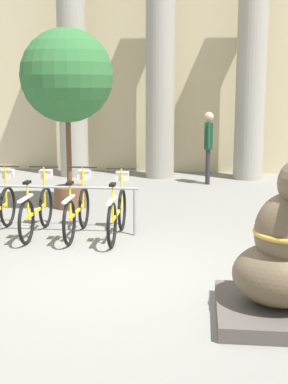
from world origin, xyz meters
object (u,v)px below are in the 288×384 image
at_px(bicycle_1, 37,209).
at_px(potted_tree, 67,79).
at_px(bicycle_3, 118,212).
at_px(elephant_statue, 287,256).
at_px(bicycle_2, 77,210).
at_px(person_pedestrian, 208,141).

relative_size(bicycle_1, potted_tree, 0.50).
bearing_deg(bicycle_1, bicycle_3, -1.98).
bearing_deg(bicycle_3, elephant_statue, -52.28).
bearing_deg(bicycle_2, person_pedestrian, 66.91).
bearing_deg(bicycle_2, potted_tree, 107.19).
xyz_separation_m(bicycle_2, elephant_statue, (2.78, -2.81, 0.24)).
distance_m(bicycle_1, bicycle_2, 0.64).
xyz_separation_m(bicycle_3, potted_tree, (-1.25, 2.01, 2.04)).
height_order(bicycle_2, bicycle_3, same).
distance_m(person_pedestrian, potted_tree, 4.21).
distance_m(bicycle_1, person_pedestrian, 5.63).
xyz_separation_m(bicycle_2, bicycle_3, (0.64, -0.05, 0.00)).
bearing_deg(elephant_statue, bicycle_2, 134.65).
bearing_deg(person_pedestrian, potted_tree, -132.58).
relative_size(bicycle_1, elephant_statue, 0.87).
distance_m(elephant_statue, person_pedestrian, 7.73).
bearing_deg(bicycle_1, elephant_statue, -39.31).
bearing_deg(bicycle_1, person_pedestrian, 60.87).
bearing_deg(potted_tree, bicycle_1, -91.14).
height_order(bicycle_3, potted_tree, potted_tree).
xyz_separation_m(bicycle_2, person_pedestrian, (2.08, 4.88, 0.63)).
bearing_deg(potted_tree, bicycle_2, -72.81).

